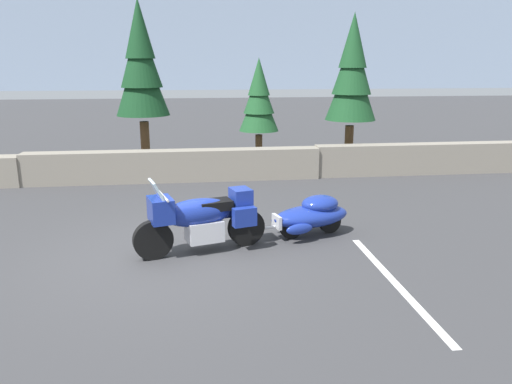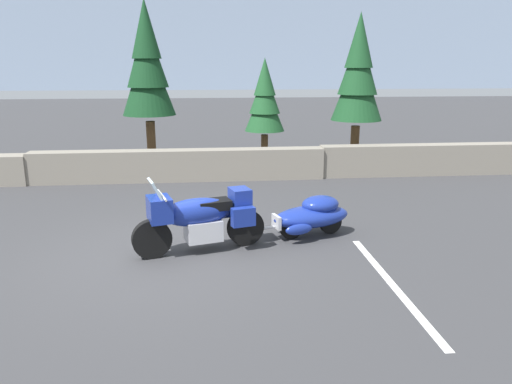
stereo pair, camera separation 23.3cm
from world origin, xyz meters
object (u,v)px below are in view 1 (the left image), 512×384
pine_tree_secondary (352,73)px  pine_tree_far_right (259,99)px  car_shaped_trailer (312,214)px  touring_motorcycle (201,217)px  pine_tree_tall (141,64)px

pine_tree_secondary → pine_tree_far_right: (-2.65, 0.96, -0.79)m
pine_tree_secondary → car_shaped_trailer: bearing=-113.5°
touring_motorcycle → pine_tree_far_right: 7.82m
touring_motorcycle → pine_tree_secondary: 8.26m
car_shaped_trailer → pine_tree_far_right: size_ratio=0.67×
pine_tree_tall → pine_tree_far_right: pine_tree_tall is taller
car_shaped_trailer → pine_tree_tall: bearing=118.5°
touring_motorcycle → pine_tree_tall: size_ratio=0.45×
pine_tree_secondary → pine_tree_far_right: size_ratio=1.38×
touring_motorcycle → pine_tree_tall: (-1.57, 7.29, 2.51)m
touring_motorcycle → pine_tree_tall: bearing=102.2°
touring_motorcycle → pine_tree_secondary: (4.62, 6.46, 2.26)m
touring_motorcycle → pine_tree_secondary: pine_tree_secondary is taller
touring_motorcycle → car_shaped_trailer: size_ratio=1.02×
pine_tree_far_right → pine_tree_tall: bearing=-177.9°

